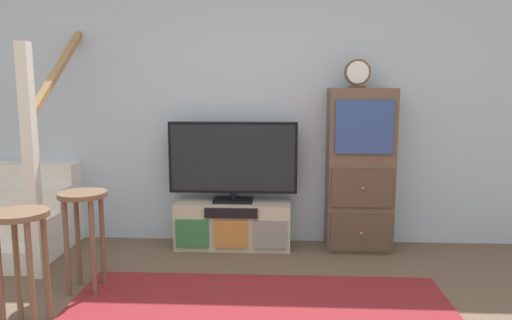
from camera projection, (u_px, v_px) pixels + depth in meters
The scene contains 8 objects.
back_wall at pixel (267, 100), 4.48m from camera, with size 6.40×0.12×2.70m, color #A8BCD1.
media_console at pixel (233, 225), 4.40m from camera, with size 1.05×0.38×0.42m.
television at pixel (233, 160), 4.33m from camera, with size 1.18×0.22×0.74m.
side_cabinet at pixel (360, 170), 4.27m from camera, with size 0.58×0.38×1.46m.
desk_clock at pixel (357, 74), 4.13m from camera, with size 0.23×0.08×0.25m.
staircase at pixel (29, 205), 4.48m from camera, with size 1.00×1.36×2.20m.
bar_stool_near at pixel (21, 242), 2.84m from camera, with size 0.34×0.34×0.74m.
bar_stool_far at pixel (84, 218), 3.39m from camera, with size 0.34×0.34×0.73m.
Camera 1 is at (0.12, -2.05, 1.46)m, focal length 33.31 mm.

